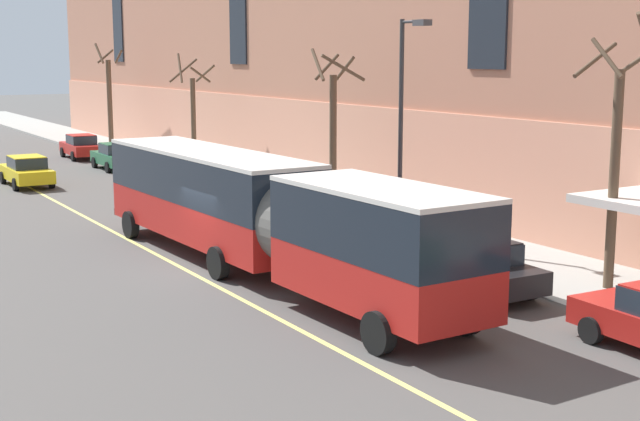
{
  "coord_description": "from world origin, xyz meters",
  "views": [
    {
      "loc": [
        -11.09,
        -25.01,
        6.63
      ],
      "look_at": [
        3.1,
        -1.4,
        1.8
      ],
      "focal_mm": 50.0,
      "sensor_mm": 36.0,
      "label": 1
    }
  ],
  "objects_px": {
    "city_bus": "(260,209)",
    "parked_car_red_2": "(81,146)",
    "parked_car_green_7": "(116,156)",
    "street_tree_mid_block": "(333,128)",
    "parked_car_red_8": "(354,229)",
    "taxi_cab": "(27,171)",
    "street_tree_far_uptown": "(193,113)",
    "street_tree_far_downtown": "(110,98)",
    "parked_car_champagne_4": "(181,177)",
    "street_tree_near_corner": "(616,156)",
    "parked_car_black_5": "(475,266)",
    "street_lamp": "(405,110)",
    "fire_hydrant": "(449,247)",
    "parked_car_green_6": "(241,196)"
  },
  "relations": [
    {
      "from": "street_tree_far_downtown",
      "to": "fire_hydrant",
      "type": "xyz_separation_m",
      "value": [
        -1.48,
        -38.94,
        -3.19
      ]
    },
    {
      "from": "taxi_cab",
      "to": "street_lamp",
      "type": "relative_size",
      "value": 0.61
    },
    {
      "from": "parked_car_red_2",
      "to": "taxi_cab",
      "type": "relative_size",
      "value": 0.97
    },
    {
      "from": "parked_car_red_2",
      "to": "taxi_cab",
      "type": "height_order",
      "value": "same"
    },
    {
      "from": "parked_car_red_8",
      "to": "taxi_cab",
      "type": "bearing_deg",
      "value": 105.47
    },
    {
      "from": "city_bus",
      "to": "street_tree_near_corner",
      "type": "relative_size",
      "value": 2.44
    },
    {
      "from": "parked_car_green_7",
      "to": "street_lamp",
      "type": "xyz_separation_m",
      "value": [
        1.7,
        -25.91,
        4.0
      ]
    },
    {
      "from": "street_tree_far_uptown",
      "to": "parked_car_champagne_4",
      "type": "bearing_deg",
      "value": -118.48
    },
    {
      "from": "fire_hydrant",
      "to": "parked_car_green_6",
      "type": "bearing_deg",
      "value": 99.11
    },
    {
      "from": "city_bus",
      "to": "street_tree_mid_block",
      "type": "bearing_deg",
      "value": 46.34
    },
    {
      "from": "parked_car_red_8",
      "to": "street_lamp",
      "type": "bearing_deg",
      "value": -9.56
    },
    {
      "from": "city_bus",
      "to": "fire_hydrant",
      "type": "height_order",
      "value": "city_bus"
    },
    {
      "from": "taxi_cab",
      "to": "street_tree_far_uptown",
      "type": "xyz_separation_m",
      "value": [
        9.15,
        -0.15,
        2.65
      ]
    },
    {
      "from": "parked_car_champagne_4",
      "to": "parked_car_black_5",
      "type": "height_order",
      "value": "same"
    },
    {
      "from": "fire_hydrant",
      "to": "city_bus",
      "type": "bearing_deg",
      "value": 164.89
    },
    {
      "from": "parked_car_green_6",
      "to": "street_tree_mid_block",
      "type": "xyz_separation_m",
      "value": [
        3.3,
        -2.0,
        2.83
      ]
    },
    {
      "from": "parked_car_green_6",
      "to": "fire_hydrant",
      "type": "distance_m",
      "value": 11.6
    },
    {
      "from": "parked_car_red_8",
      "to": "street_tree_near_corner",
      "type": "relative_size",
      "value": 0.58
    },
    {
      "from": "parked_car_red_8",
      "to": "street_tree_near_corner",
      "type": "height_order",
      "value": "street_tree_near_corner"
    },
    {
      "from": "city_bus",
      "to": "parked_car_red_2",
      "type": "xyz_separation_m",
      "value": [
        4.27,
        33.57,
        -1.26
      ]
    },
    {
      "from": "city_bus",
      "to": "parked_car_black_5",
      "type": "relative_size",
      "value": 4.1
    },
    {
      "from": "parked_car_champagne_4",
      "to": "taxi_cab",
      "type": "distance_m",
      "value": 8.56
    },
    {
      "from": "parked_car_red_2",
      "to": "parked_car_green_7",
      "type": "height_order",
      "value": "same"
    },
    {
      "from": "taxi_cab",
      "to": "street_tree_far_downtown",
      "type": "relative_size",
      "value": 0.64
    },
    {
      "from": "street_tree_near_corner",
      "to": "fire_hydrant",
      "type": "bearing_deg",
      "value": 106.08
    },
    {
      "from": "taxi_cab",
      "to": "parked_car_champagne_4",
      "type": "bearing_deg",
      "value": -47.0
    },
    {
      "from": "parked_car_green_7",
      "to": "street_tree_mid_block",
      "type": "height_order",
      "value": "street_tree_mid_block"
    },
    {
      "from": "street_tree_far_uptown",
      "to": "street_tree_far_downtown",
      "type": "bearing_deg",
      "value": 90.01
    },
    {
      "from": "parked_car_champagne_4",
      "to": "parked_car_red_8",
      "type": "relative_size",
      "value": 1.02
    },
    {
      "from": "parked_car_green_6",
      "to": "street_tree_mid_block",
      "type": "height_order",
      "value": "street_tree_mid_block"
    },
    {
      "from": "parked_car_champagne_4",
      "to": "taxi_cab",
      "type": "bearing_deg",
      "value": 133.0
    },
    {
      "from": "taxi_cab",
      "to": "street_tree_near_corner",
      "type": "bearing_deg",
      "value": -72.79
    },
    {
      "from": "parked_car_champagne_4",
      "to": "street_tree_mid_block",
      "type": "relative_size",
      "value": 0.67
    },
    {
      "from": "street_tree_far_downtown",
      "to": "parked_car_red_8",
      "type": "bearing_deg",
      "value": -95.11
    },
    {
      "from": "parked_car_black_5",
      "to": "street_tree_far_uptown",
      "type": "xyz_separation_m",
      "value": [
        3.24,
        27.54,
        2.65
      ]
    },
    {
      "from": "street_tree_near_corner",
      "to": "street_tree_mid_block",
      "type": "height_order",
      "value": "street_tree_near_corner"
    },
    {
      "from": "parked_car_champagne_4",
      "to": "street_tree_far_downtown",
      "type": "height_order",
      "value": "street_tree_far_downtown"
    },
    {
      "from": "fire_hydrant",
      "to": "parked_car_black_5",
      "type": "bearing_deg",
      "value": -118.07
    },
    {
      "from": "parked_car_green_7",
      "to": "taxi_cab",
      "type": "distance_m",
      "value": 7.36
    },
    {
      "from": "street_tree_near_corner",
      "to": "parked_car_green_7",
      "type": "bearing_deg",
      "value": 95.26
    },
    {
      "from": "city_bus",
      "to": "parked_car_red_2",
      "type": "relative_size",
      "value": 4.09
    },
    {
      "from": "city_bus",
      "to": "street_tree_mid_block",
      "type": "xyz_separation_m",
      "value": [
        7.47,
        7.83,
        1.57
      ]
    },
    {
      "from": "street_tree_far_uptown",
      "to": "street_lamp",
      "type": "bearing_deg",
      "value": -93.66
    },
    {
      "from": "parked_car_red_2",
      "to": "street_lamp",
      "type": "height_order",
      "value": "street_lamp"
    },
    {
      "from": "parked_car_black_5",
      "to": "parked_car_red_8",
      "type": "distance_m",
      "value": 6.26
    },
    {
      "from": "parked_car_green_7",
      "to": "parked_car_green_6",
      "type": "bearing_deg",
      "value": -90.79
    },
    {
      "from": "parked_car_red_2",
      "to": "parked_car_green_7",
      "type": "distance_m",
      "value": 6.63
    },
    {
      "from": "city_bus",
      "to": "street_tree_mid_block",
      "type": "height_order",
      "value": "street_tree_mid_block"
    },
    {
      "from": "parked_car_red_2",
      "to": "street_tree_mid_block",
      "type": "bearing_deg",
      "value": -82.92
    },
    {
      "from": "street_tree_far_downtown",
      "to": "street_lamp",
      "type": "relative_size",
      "value": 0.95
    }
  ]
}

